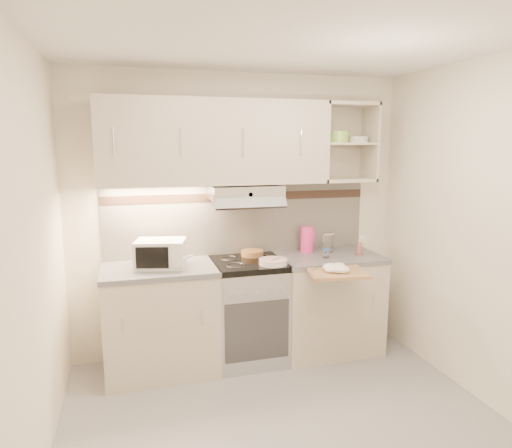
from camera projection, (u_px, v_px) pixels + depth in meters
name	position (u px, v px, depth m)	size (l,w,h in m)	color
ground	(290.00, 433.00, 3.02)	(3.00, 3.00, 0.00)	gray
room_shell	(275.00, 183.00, 3.09)	(3.04, 2.84, 2.52)	white
base_cabinet_left	(161.00, 322.00, 3.79)	(0.90, 0.60, 0.86)	beige
worktop_left	(159.00, 269.00, 3.71)	(0.92, 0.62, 0.04)	slate
base_cabinet_right	(327.00, 305.00, 4.19)	(0.90, 0.60, 0.86)	beige
worktop_right	(328.00, 257.00, 4.11)	(0.92, 0.62, 0.04)	slate
electric_range	(248.00, 311.00, 3.98)	(0.60, 0.60, 0.90)	#B7B7BC
microwave	(161.00, 253.00, 3.70)	(0.45, 0.37, 0.22)	silver
watering_can	(174.00, 260.00, 3.63)	(0.23, 0.14, 0.20)	white
plate_stack	(273.00, 262.00, 3.78)	(0.24, 0.24, 0.05)	white
bread_loaf	(252.00, 253.00, 4.08)	(0.20, 0.20, 0.05)	#AC7D49
pink_pitcher	(307.00, 239.00, 4.21)	(0.13, 0.12, 0.24)	#F7348A
glass_jar	(328.00, 242.00, 4.19)	(0.10, 0.10, 0.19)	white
spice_jar	(326.00, 253.00, 4.00)	(0.06, 0.06, 0.08)	silver
spray_bottle	(360.00, 247.00, 4.11)	(0.07, 0.07, 0.19)	pink
cutting_board	(336.00, 272.00, 3.67)	(0.45, 0.40, 0.02)	#A58558
dish_towel	(337.00, 266.00, 3.64)	(0.27, 0.23, 0.07)	white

